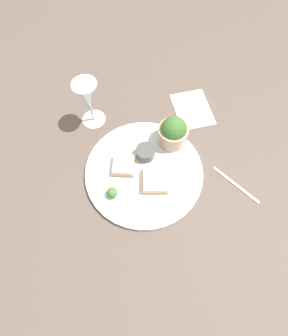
{
  "coord_description": "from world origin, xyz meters",
  "views": [
    {
      "loc": [
        0.33,
        0.03,
        0.72
      ],
      "look_at": [
        0.0,
        0.0,
        0.03
      ],
      "focal_mm": 28.0,
      "sensor_mm": 36.0,
      "label": 1
    }
  ],
  "objects_px": {
    "napkin": "(192,109)",
    "wine_glass": "(87,96)",
    "salad_bowl": "(173,132)",
    "cheese_toast_far": "(123,165)",
    "fork": "(236,185)",
    "sauce_ramekin": "(144,152)",
    "cheese_toast_near": "(155,180)"
  },
  "relations": [
    {
      "from": "fork",
      "to": "sauce_ramekin",
      "type": "bearing_deg",
      "value": -104.07
    },
    {
      "from": "cheese_toast_far",
      "to": "wine_glass",
      "type": "distance_m",
      "value": 0.23
    },
    {
      "from": "salad_bowl",
      "to": "fork",
      "type": "relative_size",
      "value": 0.75
    },
    {
      "from": "sauce_ramekin",
      "to": "cheese_toast_far",
      "type": "bearing_deg",
      "value": -50.96
    },
    {
      "from": "sauce_ramekin",
      "to": "fork",
      "type": "relative_size",
      "value": 0.44
    },
    {
      "from": "napkin",
      "to": "fork",
      "type": "distance_m",
      "value": 0.3
    },
    {
      "from": "cheese_toast_far",
      "to": "cheese_toast_near",
      "type": "bearing_deg",
      "value": 67.17
    },
    {
      "from": "cheese_toast_near",
      "to": "cheese_toast_far",
      "type": "height_order",
      "value": "same"
    },
    {
      "from": "fork",
      "to": "cheese_toast_near",
      "type": "bearing_deg",
      "value": -85.89
    },
    {
      "from": "napkin",
      "to": "fork",
      "type": "bearing_deg",
      "value": 25.75
    },
    {
      "from": "salad_bowl",
      "to": "cheese_toast_near",
      "type": "height_order",
      "value": "salad_bowl"
    },
    {
      "from": "wine_glass",
      "to": "fork",
      "type": "xyz_separation_m",
      "value": [
        0.2,
        0.46,
        -0.11
      ]
    },
    {
      "from": "salad_bowl",
      "to": "cheese_toast_far",
      "type": "height_order",
      "value": "salad_bowl"
    },
    {
      "from": "wine_glass",
      "to": "salad_bowl",
      "type": "bearing_deg",
      "value": 75.63
    },
    {
      "from": "sauce_ramekin",
      "to": "cheese_toast_far",
      "type": "distance_m",
      "value": 0.07
    },
    {
      "from": "wine_glass",
      "to": "napkin",
      "type": "distance_m",
      "value": 0.36
    },
    {
      "from": "sauce_ramekin",
      "to": "cheese_toast_near",
      "type": "bearing_deg",
      "value": 24.41
    },
    {
      "from": "fork",
      "to": "wine_glass",
      "type": "bearing_deg",
      "value": -113.45
    },
    {
      "from": "cheese_toast_far",
      "to": "salad_bowl",
      "type": "bearing_deg",
      "value": 127.54
    },
    {
      "from": "cheese_toast_near",
      "to": "fork",
      "type": "relative_size",
      "value": 0.62
    },
    {
      "from": "cheese_toast_near",
      "to": "sauce_ramekin",
      "type": "bearing_deg",
      "value": -155.59
    },
    {
      "from": "sauce_ramekin",
      "to": "wine_glass",
      "type": "xyz_separation_m",
      "value": [
        -0.13,
        -0.18,
        0.08
      ]
    },
    {
      "from": "cheese_toast_far",
      "to": "fork",
      "type": "relative_size",
      "value": 0.51
    },
    {
      "from": "sauce_ramekin",
      "to": "napkin",
      "type": "xyz_separation_m",
      "value": [
        -0.2,
        0.15,
        -0.03
      ]
    },
    {
      "from": "wine_glass",
      "to": "napkin",
      "type": "height_order",
      "value": "wine_glass"
    },
    {
      "from": "wine_glass",
      "to": "napkin",
      "type": "xyz_separation_m",
      "value": [
        -0.07,
        0.33,
        -0.11
      ]
    },
    {
      "from": "sauce_ramekin",
      "to": "cheese_toast_near",
      "type": "height_order",
      "value": "sauce_ramekin"
    },
    {
      "from": "napkin",
      "to": "wine_glass",
      "type": "bearing_deg",
      "value": -78.05
    },
    {
      "from": "sauce_ramekin",
      "to": "cheese_toast_far",
      "type": "xyz_separation_m",
      "value": [
        0.05,
        -0.06,
        -0.01
      ]
    },
    {
      "from": "sauce_ramekin",
      "to": "cheese_toast_far",
      "type": "relative_size",
      "value": 0.87
    },
    {
      "from": "wine_glass",
      "to": "fork",
      "type": "height_order",
      "value": "wine_glass"
    },
    {
      "from": "salad_bowl",
      "to": "cheese_toast_far",
      "type": "xyz_separation_m",
      "value": [
        0.11,
        -0.14,
        -0.03
      ]
    }
  ]
}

